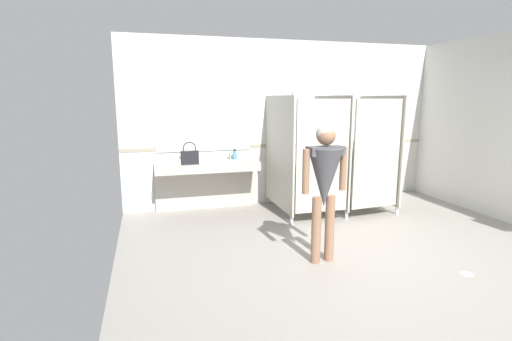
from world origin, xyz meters
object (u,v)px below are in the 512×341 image
handbag (190,157)px  paper_cup (181,162)px  soap_dispenser (235,155)px  person_standing (325,177)px

handbag → paper_cup: 0.16m
handbag → soap_dispenser: size_ratio=2.00×
handbag → soap_dispenser: bearing=21.0°
person_standing → handbag: bearing=119.8°
handbag → soap_dispenser: handbag is taller
handbag → soap_dispenser: (0.80, 0.31, -0.05)m
handbag → soap_dispenser: 0.86m
handbag → paper_cup: handbag is taller
person_standing → handbag: size_ratio=4.46×
paper_cup → person_standing: bearing=-58.1°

